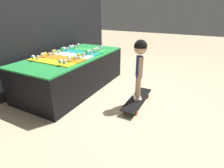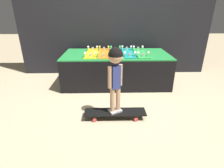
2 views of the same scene
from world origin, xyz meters
The scene contains 10 objects.
ground_plane centered at (0.00, 0.00, 0.00)m, with size 16.00×16.00×0.00m, color beige.
back_wall centered at (0.00, 1.26, 1.31)m, with size 3.93×0.10×2.62m.
display_rack centered at (0.00, 0.64, 0.28)m, with size 1.89×0.91×0.57m.
skateboard_yellow_on_rack centered at (-0.44, 0.65, 0.59)m, with size 0.20×0.78×0.09m.
skateboard_orange_on_rack centered at (-0.22, 0.64, 0.59)m, with size 0.20×0.78×0.09m.
skateboard_white_on_rack centered at (0.00, 0.65, 0.59)m, with size 0.20×0.78×0.09m.
skateboard_teal_on_rack centered at (0.22, 0.66, 0.59)m, with size 0.20×0.78×0.09m.
skateboard_green_on_rack centered at (0.44, 0.64, 0.59)m, with size 0.20×0.78×0.09m.
skateboard_on_floor centered at (-0.06, -0.55, 0.07)m, with size 0.79×0.20×0.09m.
child centered at (-0.06, -0.55, 0.67)m, with size 0.19×0.17×0.83m.
Camera 2 is at (-0.15, -2.47, 1.30)m, focal length 28.00 mm.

